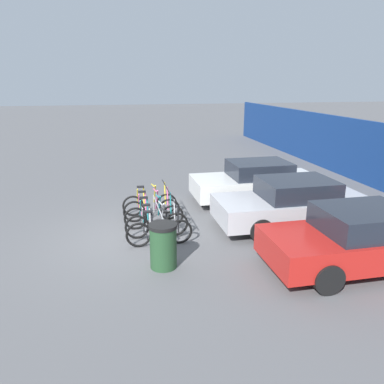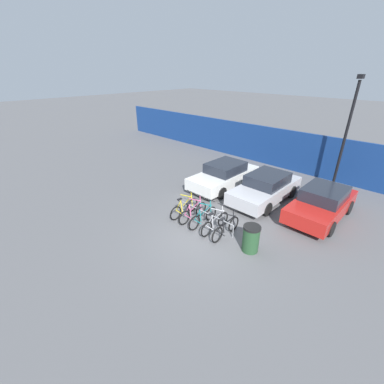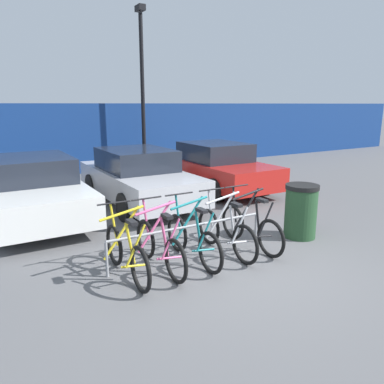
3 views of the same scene
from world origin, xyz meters
name	(u,v)px [view 3 (image 3 of 3)]	position (x,y,z in m)	size (l,w,h in m)	color
ground_plane	(241,265)	(0.00, 0.00, 0.00)	(120.00, 120.00, 0.00)	#59595B
hoarding_wall	(81,139)	(0.00, 9.50, 1.27)	(36.00, 0.16, 2.53)	navy
bike_rack	(190,231)	(-0.55, 0.68, 0.47)	(2.88, 0.04, 0.57)	gray
bicycle_yellow	(126,253)	(-1.72, 0.53, 0.38)	(0.68, 1.71, 1.05)	black
bicycle_pink	(159,246)	(-1.18, 0.53, 0.38)	(0.68, 1.71, 1.05)	black
bicycle_teal	(192,239)	(-0.59, 0.53, 0.38)	(0.68, 1.71, 1.05)	black
bicycle_silver	(226,232)	(0.07, 0.53, 0.38)	(0.68, 1.71, 1.05)	black
bicycle_black	(251,227)	(0.62, 0.53, 0.38)	(0.68, 1.71, 1.05)	black
car_white	(34,189)	(-2.40, 4.30, 0.69)	(1.91, 4.36, 1.40)	silver
car_silver	(138,177)	(0.11, 4.43, 0.69)	(1.91, 4.36, 1.40)	#B7B7BC
car_red	(216,167)	(2.72, 4.70, 0.69)	(1.91, 4.15, 1.40)	red
lamp_post	(142,83)	(2.07, 8.50, 3.26)	(0.24, 0.44, 5.82)	black
trash_bin	(301,211)	(1.79, 0.46, 0.52)	(0.63, 0.63, 1.03)	#234728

